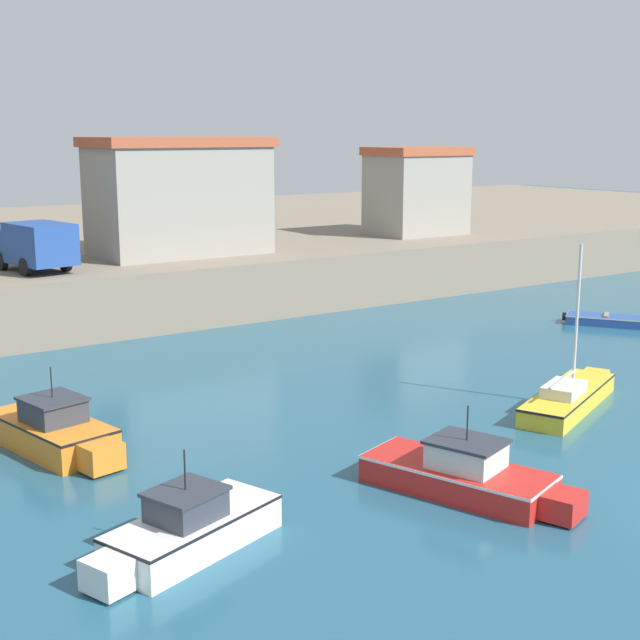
{
  "coord_description": "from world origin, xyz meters",
  "views": [
    {
      "loc": [
        -19.56,
        -10.87,
        8.95
      ],
      "look_at": [
        -1.06,
        16.48,
        2.0
      ],
      "focal_mm": 50.0,
      "sensor_mm": 36.0,
      "label": 1
    }
  ],
  "objects_px": {
    "motorboat_red_3": "(464,474)",
    "truck_on_quay": "(35,244)",
    "sailboat_yellow_1": "(569,396)",
    "motorboat_orange_4": "(54,431)",
    "harbor_shed_mid_row": "(179,196)",
    "dinghy_blue_2": "(608,320)",
    "motorboat_white_0": "(188,529)",
    "harbor_shed_near_wharf": "(417,191)"
  },
  "relations": [
    {
      "from": "dinghy_blue_2",
      "to": "harbor_shed_mid_row",
      "type": "xyz_separation_m",
      "value": [
        -14.93,
        15.22,
        5.57
      ]
    },
    {
      "from": "dinghy_blue_2",
      "to": "motorboat_orange_4",
      "type": "height_order",
      "value": "motorboat_orange_4"
    },
    {
      "from": "motorboat_white_0",
      "to": "truck_on_quay",
      "type": "xyz_separation_m",
      "value": [
        3.94,
        23.43,
        3.54
      ]
    },
    {
      "from": "dinghy_blue_2",
      "to": "motorboat_red_3",
      "type": "distance_m",
      "value": 22.5
    },
    {
      "from": "sailboat_yellow_1",
      "to": "motorboat_orange_4",
      "type": "distance_m",
      "value": 16.4
    },
    {
      "from": "motorboat_white_0",
      "to": "harbor_shed_mid_row",
      "type": "distance_m",
      "value": 28.41
    },
    {
      "from": "dinghy_blue_2",
      "to": "motorboat_red_3",
      "type": "bearing_deg",
      "value": -150.59
    },
    {
      "from": "sailboat_yellow_1",
      "to": "truck_on_quay",
      "type": "relative_size",
      "value": 1.4
    },
    {
      "from": "motorboat_red_3",
      "to": "harbor_shed_near_wharf",
      "type": "bearing_deg",
      "value": 52.11
    },
    {
      "from": "motorboat_orange_4",
      "to": "dinghy_blue_2",
      "type": "bearing_deg",
      "value": 4.46
    },
    {
      "from": "harbor_shed_mid_row",
      "to": "sailboat_yellow_1",
      "type": "bearing_deg",
      "value": -82.12
    },
    {
      "from": "motorboat_red_3",
      "to": "motorboat_orange_4",
      "type": "height_order",
      "value": "motorboat_orange_4"
    },
    {
      "from": "motorboat_red_3",
      "to": "harbor_shed_mid_row",
      "type": "distance_m",
      "value": 27.2
    },
    {
      "from": "sailboat_yellow_1",
      "to": "motorboat_red_3",
      "type": "bearing_deg",
      "value": -156.88
    },
    {
      "from": "motorboat_orange_4",
      "to": "motorboat_red_3",
      "type": "bearing_deg",
      "value": -49.64
    },
    {
      "from": "sailboat_yellow_1",
      "to": "dinghy_blue_2",
      "type": "bearing_deg",
      "value": 33.22
    },
    {
      "from": "dinghy_blue_2",
      "to": "truck_on_quay",
      "type": "relative_size",
      "value": 0.87
    },
    {
      "from": "sailboat_yellow_1",
      "to": "truck_on_quay",
      "type": "xyz_separation_m",
      "value": [
        -11.1,
        21.08,
        3.67
      ]
    },
    {
      "from": "sailboat_yellow_1",
      "to": "dinghy_blue_2",
      "type": "distance_m",
      "value": 14.06
    },
    {
      "from": "motorboat_red_3",
      "to": "motorboat_orange_4",
      "type": "relative_size",
      "value": 1.06
    },
    {
      "from": "harbor_shed_near_wharf",
      "to": "truck_on_quay",
      "type": "relative_size",
      "value": 1.23
    },
    {
      "from": "harbor_shed_mid_row",
      "to": "dinghy_blue_2",
      "type": "bearing_deg",
      "value": -45.54
    },
    {
      "from": "harbor_shed_near_wharf",
      "to": "truck_on_quay",
      "type": "distance_m",
      "value": 24.07
    },
    {
      "from": "dinghy_blue_2",
      "to": "sailboat_yellow_1",
      "type": "bearing_deg",
      "value": -146.78
    },
    {
      "from": "dinghy_blue_2",
      "to": "harbor_shed_near_wharf",
      "type": "height_order",
      "value": "harbor_shed_near_wharf"
    },
    {
      "from": "truck_on_quay",
      "to": "motorboat_orange_4",
      "type": "bearing_deg",
      "value": -105.58
    },
    {
      "from": "dinghy_blue_2",
      "to": "truck_on_quay",
      "type": "xyz_separation_m",
      "value": [
        -22.86,
        13.38,
        3.81
      ]
    },
    {
      "from": "motorboat_red_3",
      "to": "harbor_shed_near_wharf",
      "type": "height_order",
      "value": "harbor_shed_near_wharf"
    },
    {
      "from": "motorboat_red_3",
      "to": "harbor_shed_mid_row",
      "type": "bearing_deg",
      "value": 79.92
    },
    {
      "from": "sailboat_yellow_1",
      "to": "motorboat_orange_4",
      "type": "height_order",
      "value": "sailboat_yellow_1"
    },
    {
      "from": "motorboat_red_3",
      "to": "truck_on_quay",
      "type": "distance_m",
      "value": 24.9
    },
    {
      "from": "truck_on_quay",
      "to": "dinghy_blue_2",
      "type": "bearing_deg",
      "value": -30.34
    },
    {
      "from": "motorboat_white_0",
      "to": "harbor_shed_mid_row",
      "type": "xyz_separation_m",
      "value": [
        11.87,
        25.26,
        5.3
      ]
    },
    {
      "from": "sailboat_yellow_1",
      "to": "motorboat_orange_4",
      "type": "bearing_deg",
      "value": 160.11
    },
    {
      "from": "motorboat_red_3",
      "to": "truck_on_quay",
      "type": "height_order",
      "value": "truck_on_quay"
    },
    {
      "from": "motorboat_orange_4",
      "to": "harbor_shed_near_wharf",
      "type": "xyz_separation_m",
      "value": [
        28.25,
        17.63,
        4.93
      ]
    },
    {
      "from": "harbor_shed_mid_row",
      "to": "motorboat_white_0",
      "type": "bearing_deg",
      "value": -115.17
    },
    {
      "from": "sailboat_yellow_1",
      "to": "truck_on_quay",
      "type": "distance_m",
      "value": 24.11
    },
    {
      "from": "dinghy_blue_2",
      "to": "motorboat_orange_4",
      "type": "relative_size",
      "value": 0.72
    },
    {
      "from": "sailboat_yellow_1",
      "to": "harbor_shed_mid_row",
      "type": "xyz_separation_m",
      "value": [
        -3.17,
        22.92,
        5.43
      ]
    },
    {
      "from": "motorboat_red_3",
      "to": "harbor_shed_near_wharf",
      "type": "distance_m",
      "value": 34.02
    },
    {
      "from": "motorboat_orange_4",
      "to": "truck_on_quay",
      "type": "bearing_deg",
      "value": 74.42
    }
  ]
}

